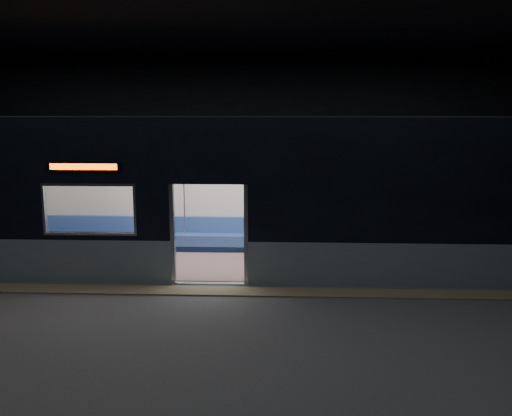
{
  "coord_description": "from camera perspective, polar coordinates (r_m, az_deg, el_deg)",
  "views": [
    {
      "loc": [
        1.4,
        -9.46,
        3.45
      ],
      "look_at": [
        0.88,
        2.3,
        1.35
      ],
      "focal_mm": 38.0,
      "sensor_mm": 36.0,
      "label": 1
    }
  ],
  "objects": [
    {
      "name": "tactile_strip",
      "position": [
        10.68,
        -5.22,
        -8.72
      ],
      "size": [
        22.8,
        0.5,
        0.03
      ],
      "primitive_type": "cube",
      "color": "#8C7F59",
      "rests_on": "station_floor"
    },
    {
      "name": "handbag",
      "position": [
        13.41,
        14.8,
        -2.25
      ],
      "size": [
        0.31,
        0.29,
        0.13
      ],
      "primitive_type": "cube",
      "rotation": [
        0.0,
        0.0,
        -0.33
      ],
      "color": "black",
      "rests_on": "passenger"
    },
    {
      "name": "station_floor",
      "position": [
        10.17,
        -5.63,
        -9.82
      ],
      "size": [
        24.0,
        14.0,
        0.01
      ],
      "primitive_type": "cube",
      "color": "#47494C",
      "rests_on": "ground"
    },
    {
      "name": "passenger",
      "position": [
        13.59,
        14.66,
        -1.59
      ],
      "size": [
        0.39,
        0.66,
        1.32
      ],
      "rotation": [
        0.0,
        0.0,
        -0.1
      ],
      "color": "black",
      "rests_on": "metro_car"
    },
    {
      "name": "metro_car",
      "position": [
        12.19,
        -4.11,
        2.5
      ],
      "size": [
        18.0,
        3.04,
        3.35
      ],
      "color": "#8996A3",
      "rests_on": "station_floor"
    },
    {
      "name": "transit_map",
      "position": [
        13.53,
        8.51,
        1.69
      ],
      "size": [
        1.08,
        0.03,
        0.7
      ],
      "primitive_type": "cube",
      "color": "white",
      "rests_on": "metro_car"
    },
    {
      "name": "station_envelope",
      "position": [
        9.57,
        -6.02,
        11.32
      ],
      "size": [
        24.0,
        14.0,
        5.0
      ],
      "color": "black",
      "rests_on": "station_floor"
    }
  ]
}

